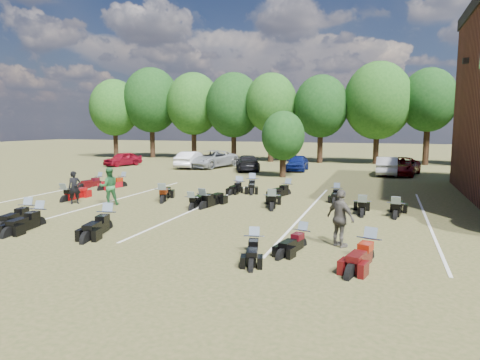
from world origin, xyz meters
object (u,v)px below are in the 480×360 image
at_px(motorcycle_14, 99,185).
at_px(car_4, 297,163).
at_px(car_0, 123,159).
at_px(person_grey, 340,218).
at_px(person_black, 75,187).
at_px(motorcycle_7, 65,202).
at_px(person_green, 109,186).
at_px(motorcycle_3, 107,229).

bearing_deg(motorcycle_14, car_4, 57.40).
relative_size(car_0, person_grey, 2.06).
relative_size(person_black, motorcycle_14, 0.77).
relative_size(motorcycle_7, motorcycle_14, 1.11).
relative_size(person_green, motorcycle_14, 0.87).
distance_m(motorcycle_3, motorcycle_7, 7.09).
relative_size(car_4, motorcycle_3, 1.63).
xyz_separation_m(car_0, motorcycle_7, (8.45, -17.56, -0.65)).
distance_m(person_green, motorcycle_14, 7.39).
distance_m(car_0, motorcycle_14, 13.65).
bearing_deg(motorcycle_3, car_0, 109.75).
bearing_deg(person_grey, motorcycle_7, 22.69).
height_order(person_green, person_grey, person_grey).
bearing_deg(car_0, person_grey, -25.55).
height_order(motorcycle_3, motorcycle_7, motorcycle_3).
bearing_deg(motorcycle_7, person_green, 177.34).
relative_size(car_0, motorcycle_7, 1.62).
xyz_separation_m(person_green, person_grey, (11.42, -3.74, 0.01)).
bearing_deg(person_green, person_grey, 119.15).
bearing_deg(motorcycle_14, person_grey, -24.06).
distance_m(car_4, person_grey, 23.12).
height_order(person_black, motorcycle_14, person_black).
xyz_separation_m(motorcycle_7, motorcycle_14, (-2.07, 5.51, 0.00)).
xyz_separation_m(person_black, motorcycle_3, (4.77, -3.97, -0.81)).
bearing_deg(car_0, motorcycle_7, -46.47).
xyz_separation_m(car_4, person_black, (-7.40, -18.88, 0.13)).
bearing_deg(motorcycle_3, motorcycle_7, 129.79).
bearing_deg(person_green, car_0, -100.32).
height_order(car_4, motorcycle_14, car_4).
bearing_deg(motorcycle_7, motorcycle_14, -71.10).
bearing_deg(person_grey, car_0, -5.68).
distance_m(car_4, motorcycle_7, 20.35).
bearing_deg(motorcycle_14, motorcycle_7, -63.65).
bearing_deg(motorcycle_14, motorcycle_3, -45.94).
distance_m(car_4, person_green, 19.44).
xyz_separation_m(person_black, motorcycle_7, (-0.89, 0.31, -0.81)).
bearing_deg(motorcycle_7, person_black, 159.03).
xyz_separation_m(car_4, motorcycle_14, (-10.35, -13.06, -0.68)).
relative_size(person_grey, motorcycle_7, 0.79).
relative_size(car_4, person_grey, 2.14).
xyz_separation_m(person_grey, motorcycle_14, (-16.20, 9.30, -0.93)).
bearing_deg(motorcycle_14, person_green, -43.48).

